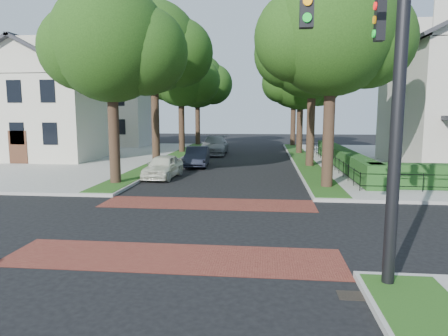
{
  "coord_description": "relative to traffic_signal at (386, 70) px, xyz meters",
  "views": [
    {
      "loc": [
        2.4,
        -13.21,
        3.83
      ],
      "look_at": [
        0.73,
        2.81,
        1.6
      ],
      "focal_mm": 32.0,
      "sensor_mm": 36.0,
      "label": 1
    }
  ],
  "objects": [
    {
      "name": "crosswalk_near",
      "position": [
        -4.89,
        1.21,
        -4.7
      ],
      "size": [
        9.0,
        2.2,
        0.01
      ],
      "primitive_type": "cube",
      "color": "maroon",
      "rests_on": "ground"
    },
    {
      "name": "grass_strip_ne",
      "position": [
        0.51,
        23.51,
        -4.55
      ],
      "size": [
        1.6,
        29.8,
        0.02
      ],
      "primitive_type": "cube",
      "color": "#174513",
      "rests_on": "sidewalk_ne"
    },
    {
      "name": "tree_right_back",
      "position": [
        0.72,
        37.64,
        2.56
      ],
      "size": [
        7.5,
        6.45,
        10.2
      ],
      "color": "black",
      "rests_on": "sidewalk_ne"
    },
    {
      "name": "tree_left_near",
      "position": [
        -10.28,
        11.64,
        2.56
      ],
      "size": [
        7.5,
        6.45,
        10.2
      ],
      "color": "black",
      "rests_on": "sidewalk_nw"
    },
    {
      "name": "grass_strip_nw",
      "position": [
        -10.29,
        23.51,
        -4.55
      ],
      "size": [
        1.6,
        29.8,
        0.02
      ],
      "primitive_type": "cube",
      "color": "#174513",
      "rests_on": "sidewalk_nw"
    },
    {
      "name": "hedge_main_road",
      "position": [
        2.81,
        19.41,
        -3.96
      ],
      "size": [
        1.0,
        18.0,
        1.2
      ],
      "primitive_type": "cube",
      "color": "#153D15",
      "rests_on": "sidewalk_ne"
    },
    {
      "name": "house_left_near",
      "position": [
        -20.38,
        22.41,
        0.33
      ],
      "size": [
        10.0,
        9.0,
        10.14
      ],
      "color": "beige",
      "rests_on": "sidewalk_nw"
    },
    {
      "name": "tree_right_near",
      "position": [
        0.72,
        11.65,
        2.92
      ],
      "size": [
        7.75,
        6.67,
        10.66
      ],
      "color": "black",
      "rests_on": "sidewalk_ne"
    },
    {
      "name": "tree_left_mid",
      "position": [
        -10.28,
        19.66,
        3.64
      ],
      "size": [
        8.0,
        6.88,
        11.48
      ],
      "color": "black",
      "rests_on": "sidewalk_nw"
    },
    {
      "name": "parked_car_rear",
      "position": [
        -7.19,
        27.69,
        -3.88
      ],
      "size": [
        2.39,
        5.73,
        1.66
      ],
      "primitive_type": "imported",
      "rotation": [
        0.0,
        0.0,
        0.01
      ],
      "color": "gray",
      "rests_on": "ground"
    },
    {
      "name": "tree_left_far",
      "position": [
        -10.29,
        28.63,
        2.41
      ],
      "size": [
        7.0,
        6.02,
        9.86
      ],
      "color": "black",
      "rests_on": "sidewalk_nw"
    },
    {
      "name": "tree_right_far",
      "position": [
        0.71,
        28.64,
        2.2
      ],
      "size": [
        7.25,
        6.23,
        9.74
      ],
      "color": "black",
      "rests_on": "sidewalk_ne"
    },
    {
      "name": "sidewalk_nw",
      "position": [
        -24.39,
        23.41,
        -4.63
      ],
      "size": [
        30.0,
        30.0,
        0.15
      ],
      "primitive_type": "cube",
      "color": "gray",
      "rests_on": "ground"
    },
    {
      "name": "crosswalk_far",
      "position": [
        -4.89,
        7.61,
        -4.7
      ],
      "size": [
        9.0,
        2.2,
        0.01
      ],
      "primitive_type": "cube",
      "color": "maroon",
      "rests_on": "ground"
    },
    {
      "name": "house_left_far",
      "position": [
        -20.38,
        36.41,
        0.33
      ],
      "size": [
        10.0,
        9.0,
        10.14
      ],
      "color": "beige",
      "rests_on": "sidewalk_nw"
    },
    {
      "name": "ground",
      "position": [
        -4.89,
        4.41,
        -4.71
      ],
      "size": [
        120.0,
        120.0,
        0.0
      ],
      "primitive_type": "plane",
      "color": "black",
      "rests_on": "ground"
    },
    {
      "name": "fence_main_road",
      "position": [
        2.01,
        19.41,
        -4.11
      ],
      "size": [
        0.06,
        18.0,
        0.9
      ],
      "primitive_type": null,
      "color": "black",
      "rests_on": "sidewalk_ne"
    },
    {
      "name": "traffic_signal",
      "position": [
        0.0,
        0.0,
        0.0
      ],
      "size": [
        2.17,
        2.0,
        8.0
      ],
      "color": "black",
      "rests_on": "sidewalk_se"
    },
    {
      "name": "parked_car_middle",
      "position": [
        -7.35,
        19.32,
        -4.0
      ],
      "size": [
        1.82,
        4.42,
        1.42
      ],
      "primitive_type": "imported",
      "rotation": [
        0.0,
        0.0,
        0.07
      ],
      "color": "#202230",
      "rests_on": "ground"
    },
    {
      "name": "tree_left_back",
      "position": [
        -10.28,
        37.65,
        2.7
      ],
      "size": [
        7.75,
        6.66,
        10.44
      ],
      "color": "black",
      "rests_on": "sidewalk_nw"
    },
    {
      "name": "tree_right_mid",
      "position": [
        0.72,
        19.66,
        3.28
      ],
      "size": [
        8.25,
        7.09,
        11.22
      ],
      "color": "black",
      "rests_on": "sidewalk_ne"
    },
    {
      "name": "storm_drain",
      "position": [
        -0.59,
        -0.59,
        -4.7
      ],
      "size": [
        0.65,
        0.45,
        0.01
      ],
      "primitive_type": "cube",
      "color": "black",
      "rests_on": "ground"
    },
    {
      "name": "parked_car_front",
      "position": [
        -8.49,
        14.05,
        -4.02
      ],
      "size": [
        1.87,
        4.15,
        1.38
      ],
      "primitive_type": "imported",
      "rotation": [
        0.0,
        0.0,
        -0.06
      ],
      "color": "silver",
      "rests_on": "ground"
    }
  ]
}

